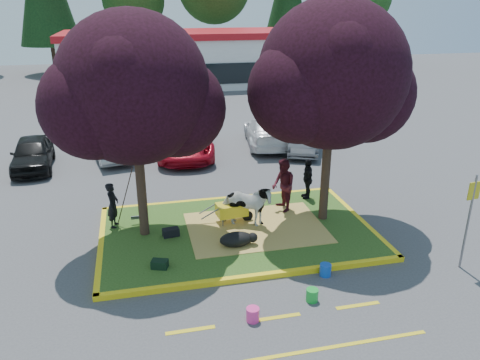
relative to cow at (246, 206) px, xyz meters
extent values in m
plane|color=#424244|center=(-0.32, -0.20, -0.84)|extent=(90.00, 90.00, 0.00)
cube|color=#2A4916|center=(-0.32, -0.20, -0.76)|extent=(8.00, 5.00, 0.15)
cube|color=yellow|center=(-0.32, -2.78, -0.76)|extent=(8.30, 0.16, 0.15)
cube|color=yellow|center=(-0.32, 2.38, -0.76)|extent=(8.30, 0.16, 0.15)
cube|color=yellow|center=(-4.40, -0.20, -0.76)|extent=(0.16, 5.30, 0.15)
cube|color=yellow|center=(3.76, -0.20, -0.76)|extent=(0.16, 5.30, 0.15)
cube|color=#CEB155|center=(0.28, -0.20, -0.68)|extent=(4.20, 3.00, 0.01)
cylinder|color=black|center=(-3.12, 0.20, 1.07)|extent=(0.28, 0.28, 3.53)
sphere|color=black|center=(-3.12, 0.20, 3.72)|extent=(4.20, 4.20, 4.20)
sphere|color=black|center=(-1.96, 0.40, 3.09)|extent=(2.86, 2.86, 2.86)
sphere|color=black|center=(-4.17, -0.10, 3.34)|extent=(2.86, 2.86, 2.86)
cylinder|color=black|center=(2.58, 0.00, 1.16)|extent=(0.28, 0.28, 3.70)
sphere|color=black|center=(2.58, 0.00, 3.93)|extent=(4.40, 4.40, 4.40)
sphere|color=black|center=(3.79, 0.20, 3.27)|extent=(2.99, 2.99, 2.99)
sphere|color=black|center=(1.48, -0.30, 3.53)|extent=(2.99, 2.99, 2.99)
cube|color=yellow|center=(-2.32, -4.40, -0.84)|extent=(1.10, 0.12, 0.01)
cube|color=yellow|center=(-0.32, -4.40, -0.84)|extent=(1.10, 0.12, 0.01)
cube|color=yellow|center=(1.68, -4.40, -0.84)|extent=(1.10, 0.12, 0.01)
cube|color=yellow|center=(-0.32, -5.60, -0.84)|extent=(6.00, 0.10, 0.01)
cube|color=silver|center=(1.68, 27.80, 1.16)|extent=(20.00, 8.00, 4.00)
cube|color=#A91218|center=(1.68, 27.80, 3.31)|extent=(20.40, 8.40, 0.50)
cube|color=black|center=(1.68, 23.75, 0.56)|extent=(19.00, 0.10, 1.60)
cylinder|color=black|center=(-10.32, 36.80, 1.12)|extent=(0.44, 0.44, 3.92)
cylinder|color=black|center=(-2.32, 38.30, 0.70)|extent=(0.44, 0.44, 3.08)
sphere|color=#143811|center=(-2.32, 38.30, 5.98)|extent=(6.16, 6.16, 6.16)
cylinder|color=black|center=(5.68, 37.30, 0.98)|extent=(0.44, 0.44, 3.64)
cylinder|color=black|center=(13.68, 37.80, 0.91)|extent=(0.44, 0.44, 3.50)
cylinder|color=black|center=(21.68, 36.80, 0.77)|extent=(0.44, 0.44, 3.22)
imported|color=white|center=(0.00, 0.00, 0.00)|extent=(1.79, 1.30, 1.38)
ellipsoid|color=black|center=(-0.56, -1.18, -0.48)|extent=(1.11, 0.87, 0.42)
imported|color=black|center=(-4.02, 0.92, 0.03)|extent=(0.46, 0.59, 1.44)
imported|color=#46141D|center=(1.49, 0.87, 0.21)|extent=(0.74, 0.92, 1.80)
imported|color=black|center=(2.67, 1.73, 0.04)|extent=(0.42, 0.88, 1.46)
cylinder|color=black|center=(0.15, 0.35, -0.52)|extent=(0.35, 0.10, 0.34)
cylinder|color=slate|center=(-0.71, 0.14, -0.57)|extent=(0.04, 0.04, 0.25)
cylinder|color=slate|center=(-0.71, 0.56, -0.57)|extent=(0.04, 0.04, 0.25)
cube|color=yellow|center=(-0.38, 0.35, -0.23)|extent=(1.01, 0.67, 0.38)
cylinder|color=slate|center=(-1.09, 0.14, -0.22)|extent=(0.62, 0.11, 0.32)
cylinder|color=slate|center=(-1.09, 0.56, -0.22)|extent=(0.62, 0.11, 0.32)
cube|color=black|center=(-2.35, -0.15, -0.57)|extent=(0.52, 0.34, 0.25)
cube|color=black|center=(-2.81, -1.89, -0.58)|extent=(0.49, 0.39, 0.23)
cylinder|color=slate|center=(5.17, -3.43, 0.50)|extent=(0.06, 0.06, 2.68)
cube|color=gold|center=(5.17, -3.43, 1.41)|extent=(0.37, 0.08, 0.48)
cylinder|color=green|center=(0.68, -3.97, -0.68)|extent=(0.38, 0.38, 0.32)
cylinder|color=#F4368F|center=(-0.89, -4.37, -0.68)|extent=(0.30, 0.30, 0.33)
cylinder|color=blue|center=(1.43, -3.00, -0.68)|extent=(0.37, 0.37, 0.33)
imported|color=black|center=(-7.53, 7.74, -0.16)|extent=(1.89, 4.07, 1.35)
imported|color=#93979A|center=(-4.31, 8.56, -0.15)|extent=(2.23, 4.40, 1.38)
imported|color=#AB0E1E|center=(-0.95, 8.18, -0.09)|extent=(2.96, 5.60, 1.50)
imported|color=white|center=(3.19, 8.87, -0.14)|extent=(2.67, 5.07, 1.40)
imported|color=#53555A|center=(4.71, 7.48, -0.18)|extent=(2.79, 4.21, 1.31)
camera|label=1|loc=(-3.14, -12.84, 5.95)|focal=35.00mm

